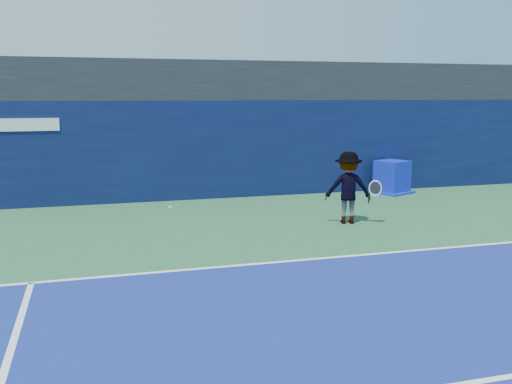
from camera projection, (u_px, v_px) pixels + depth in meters
ground at (381, 317)px, 8.22m from camera, size 80.00×80.00×0.00m
baseline at (306, 260)px, 11.06m from camera, size 24.00×0.10×0.01m
service_line at (469, 383)px, 6.32m from camera, size 24.00×0.10×0.01m
stadium_band at (214, 81)px, 18.50m from camera, size 36.00×3.00×1.20m
back_wall_assembly at (221, 148)px, 17.91m from camera, size 36.00×1.03×3.00m
equipment_cart at (392, 178)px, 18.56m from camera, size 1.45×1.45×1.06m
tennis_player at (348, 188)px, 14.13m from camera, size 1.40×0.97×1.79m
tennis_ball at (170, 207)px, 11.81m from camera, size 0.06×0.06×0.06m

